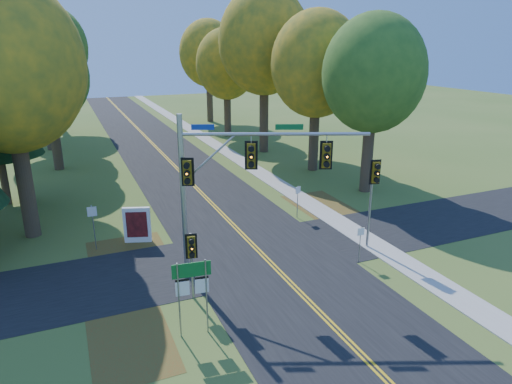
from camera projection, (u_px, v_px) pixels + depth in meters
name	position (u px, v px, depth m)	size (l,w,h in m)	color
ground	(277.00, 269.00, 22.50)	(160.00, 160.00, 0.00)	#3F5E21
road_main	(277.00, 269.00, 22.50)	(8.00, 160.00, 0.02)	black
road_cross	(260.00, 253.00, 24.25)	(60.00, 6.00, 0.02)	black
centerline_left	(275.00, 269.00, 22.46)	(0.10, 160.00, 0.01)	gold
centerline_right	(279.00, 268.00, 22.53)	(0.10, 160.00, 0.01)	gold
sidewalk_east	(379.00, 248.00, 24.80)	(1.60, 160.00, 0.06)	#9E998E
leaf_patch_w_near	(130.00, 259.00, 23.58)	(4.00, 6.00, 0.00)	brown
leaf_patch_e	(330.00, 211.00, 30.27)	(3.50, 8.00, 0.00)	brown
leaf_patch_w_far	(131.00, 341.00, 17.09)	(3.00, 5.00, 0.00)	brown
tree_w_a	(7.00, 66.00, 23.59)	(8.00, 8.00, 14.15)	#38281C
tree_e_a	(374.00, 74.00, 31.80)	(7.20, 7.20, 12.73)	#38281C
tree_w_b	(4.00, 47.00, 29.13)	(8.60, 8.60, 15.38)	#38281C
tree_e_b	(317.00, 65.00, 37.41)	(7.60, 7.60, 13.33)	#38281C
tree_w_c	(48.00, 77.00, 37.85)	(6.80, 6.80, 11.91)	#38281C
tree_e_c	(265.00, 42.00, 43.54)	(8.80, 8.80, 15.79)	#38281C
tree_w_d	(39.00, 52.00, 44.67)	(8.20, 8.20, 14.56)	#38281C
tree_e_d	(227.00, 64.00, 52.10)	(7.00, 7.00, 12.32)	#38281C
tree_w_e	(52.00, 47.00, 54.56)	(8.40, 8.40, 14.97)	#38281C
tree_e_e	(209.00, 54.00, 61.60)	(7.80, 7.80, 13.74)	#38281C
traffic_mast	(229.00, 176.00, 20.39)	(7.94, 3.49, 7.74)	#9C9EA4
east_signal_pole	(374.00, 182.00, 23.58)	(0.57, 0.67, 4.99)	gray
ped_signal_pole	(192.00, 251.00, 19.08)	(0.49, 0.58, 3.15)	#999CA1
route_sign_cluster	(192.00, 283.00, 16.86)	(1.44, 0.23, 3.10)	gray
info_kiosk	(137.00, 225.00, 25.28)	(1.47, 0.67, 2.05)	white
reg_sign_e_north	(298.00, 196.00, 28.64)	(0.40, 0.16, 2.15)	gray
reg_sign_e_south	(360.00, 238.00, 22.85)	(0.37, 0.07, 1.94)	gray
reg_sign_w	(93.00, 219.00, 24.15)	(0.48, 0.08, 2.53)	gray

